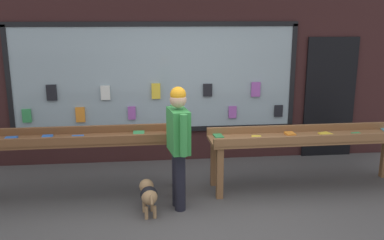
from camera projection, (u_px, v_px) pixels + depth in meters
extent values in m
plane|color=#474444|center=(205.00, 220.00, 5.27)|extent=(40.00, 40.00, 0.00)
cube|color=#331919|center=(186.00, 56.00, 7.15)|extent=(7.32, 0.20, 3.58)
cube|color=#8C9EA8|center=(155.00, 78.00, 7.06)|extent=(4.67, 0.03, 1.75)
cube|color=black|center=(154.00, 24.00, 6.84)|extent=(4.75, 0.06, 0.08)
cube|color=black|center=(156.00, 129.00, 7.27)|extent=(4.75, 0.06, 0.08)
cube|color=black|center=(9.00, 81.00, 6.81)|extent=(0.08, 0.06, 1.75)
cube|color=black|center=(292.00, 76.00, 7.30)|extent=(0.08, 0.06, 1.75)
cube|color=#338C4C|center=(27.00, 116.00, 6.93)|extent=(0.14, 0.03, 0.22)
cube|color=black|center=(52.00, 93.00, 6.89)|extent=(0.16, 0.03, 0.26)
cube|color=orange|center=(80.00, 115.00, 7.02)|extent=(0.15, 0.03, 0.25)
cube|color=silver|center=(105.00, 93.00, 6.98)|extent=(0.15, 0.03, 0.24)
cube|color=#994CA5|center=(132.00, 113.00, 7.11)|extent=(0.13, 0.03, 0.22)
cube|color=yellow|center=(156.00, 91.00, 7.07)|extent=(0.15, 0.03, 0.26)
cube|color=#5999A5|center=(182.00, 114.00, 7.21)|extent=(0.15, 0.03, 0.19)
cube|color=black|center=(208.00, 90.00, 7.16)|extent=(0.15, 0.03, 0.21)
cube|color=#994CA5|center=(232.00, 112.00, 7.30)|extent=(0.14, 0.03, 0.21)
cube|color=#994CA5|center=(256.00, 89.00, 7.25)|extent=(0.15, 0.03, 0.25)
cube|color=black|center=(278.00, 111.00, 7.38)|extent=(0.15, 0.03, 0.21)
cube|color=black|center=(330.00, 98.00, 7.47)|extent=(0.90, 0.04, 2.10)
cube|color=brown|center=(178.00, 171.00, 5.81)|extent=(0.09, 0.09, 0.80)
cube|color=brown|center=(175.00, 160.00, 6.23)|extent=(0.09, 0.09, 0.80)
cube|color=brown|center=(77.00, 140.00, 5.76)|extent=(2.89, 0.63, 0.04)
cube|color=brown|center=(74.00, 141.00, 5.49)|extent=(2.88, 0.10, 0.12)
cube|color=brown|center=(79.00, 130.00, 6.00)|extent=(2.88, 0.10, 0.12)
cube|color=#2659B2|center=(11.00, 139.00, 5.68)|extent=(0.16, 0.19, 0.03)
cube|color=#2659B2|center=(47.00, 137.00, 5.77)|extent=(0.15, 0.20, 0.02)
cube|color=#2659B2|center=(77.00, 138.00, 5.73)|extent=(0.16, 0.20, 0.03)
cube|color=#5999A5|center=(107.00, 138.00, 5.74)|extent=(0.19, 0.22, 0.02)
cube|color=#338C4C|center=(139.00, 134.00, 5.94)|extent=(0.16, 0.22, 0.03)
cube|color=orange|center=(172.00, 132.00, 6.02)|extent=(0.17, 0.23, 0.03)
cube|color=brown|center=(220.00, 173.00, 5.83)|extent=(0.09, 0.09, 0.73)
cube|color=brown|center=(214.00, 162.00, 6.28)|extent=(0.09, 0.09, 0.73)
cube|color=brown|center=(309.00, 138.00, 6.12)|extent=(2.89, 0.67, 0.04)
cube|color=brown|center=(318.00, 140.00, 5.83)|extent=(2.88, 0.10, 0.12)
cube|color=brown|center=(302.00, 129.00, 6.38)|extent=(2.88, 0.10, 0.12)
cube|color=#338C4C|center=(218.00, 136.00, 6.12)|extent=(0.13, 0.22, 0.02)
cube|color=yellow|center=(257.00, 138.00, 6.00)|extent=(0.17, 0.24, 0.03)
cube|color=orange|center=(290.00, 134.00, 6.19)|extent=(0.13, 0.18, 0.03)
cube|color=yellow|center=(327.00, 134.00, 6.20)|extent=(0.21, 0.24, 0.02)
cube|color=#338C4C|center=(359.00, 134.00, 6.21)|extent=(0.15, 0.21, 0.02)
cylinder|color=black|center=(180.00, 182.00, 5.47)|extent=(0.14, 0.14, 0.77)
cylinder|color=black|center=(177.00, 178.00, 5.61)|extent=(0.14, 0.14, 0.77)
cube|color=#338C3F|center=(178.00, 131.00, 5.38)|extent=(0.28, 0.46, 0.55)
cylinder|color=#338C3F|center=(184.00, 136.00, 5.11)|extent=(0.09, 0.09, 0.52)
cylinder|color=#338C3F|center=(174.00, 124.00, 5.63)|extent=(0.09, 0.09, 0.52)
sphere|color=tan|center=(178.00, 100.00, 5.28)|extent=(0.21, 0.21, 0.21)
sphere|color=orange|center=(178.00, 95.00, 5.27)|extent=(0.20, 0.20, 0.20)
ellipsoid|color=#99724C|center=(149.00, 196.00, 5.35)|extent=(0.25, 0.36, 0.21)
ellipsoid|color=black|center=(149.00, 195.00, 5.35)|extent=(0.25, 0.23, 0.22)
sphere|color=#99724C|center=(146.00, 186.00, 5.54)|extent=(0.19, 0.19, 0.19)
cylinder|color=#99724C|center=(151.00, 200.00, 5.16)|extent=(0.04, 0.10, 0.12)
cylinder|color=#99724C|center=(152.00, 205.00, 5.51)|extent=(0.04, 0.04, 0.16)
cylinder|color=#99724C|center=(144.00, 206.00, 5.48)|extent=(0.04, 0.04, 0.16)
cylinder|color=#99724C|center=(155.00, 212.00, 5.31)|extent=(0.04, 0.04, 0.16)
cylinder|color=#99724C|center=(146.00, 213.00, 5.29)|extent=(0.04, 0.04, 0.16)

